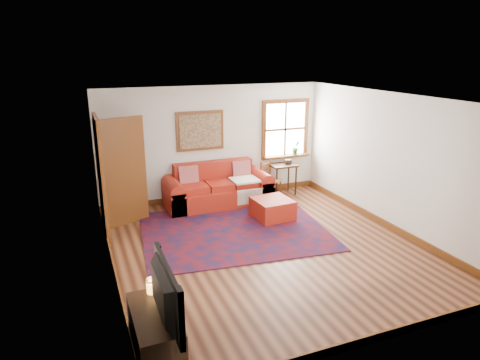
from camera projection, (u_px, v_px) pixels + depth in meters
name	position (u px, v px, depth m)	size (l,w,h in m)	color
ground	(265.00, 246.00, 7.29)	(5.50, 5.50, 0.00)	#3F1D11
room_envelope	(266.00, 152.00, 6.82)	(5.04, 5.54, 2.52)	silver
window	(287.00, 135.00, 9.94)	(1.18, 0.20, 1.38)	white
doorway	(115.00, 173.00, 7.78)	(0.89, 1.08, 2.14)	black
framed_artwork	(200.00, 131.00, 9.14)	(1.05, 0.07, 0.85)	brown
persian_rug	(234.00, 231.00, 7.90)	(3.32, 2.66, 0.02)	#5C0D12
red_leather_sofa	(218.00, 191.00, 9.23)	(2.26, 0.94, 0.89)	#A62315
red_ottoman	(272.00, 209.00, 8.45)	(0.70, 0.70, 0.40)	#A62315
side_table	(283.00, 170.00, 9.78)	(0.59, 0.44, 0.71)	black
ladder_back_chair	(269.00, 178.00, 9.61)	(0.50, 0.49, 0.83)	tan
media_cabinet	(156.00, 335.00, 4.58)	(0.46, 1.02, 0.56)	black
television	(157.00, 294.00, 4.26)	(1.10, 0.14, 0.63)	black
candle_hurricane	(151.00, 287.00, 4.84)	(0.12, 0.12, 0.18)	silver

